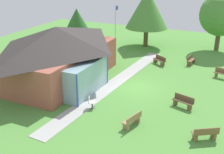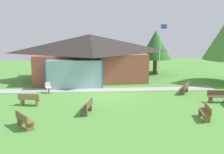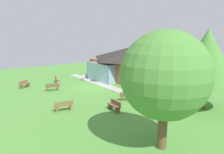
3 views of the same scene
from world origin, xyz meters
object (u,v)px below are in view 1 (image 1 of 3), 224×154
object	(u,v)px
bench_front_right	(223,74)
tree_east_hedge	(147,9)
pavilion	(58,53)
bench_front_left	(205,134)
patio_chair_west	(91,103)
bench_lawn_far_right	(191,60)
tree_behind_pavilion_right	(77,23)
tree_far_east	(221,15)
bench_front_center	(183,102)
flagpole	(115,31)
bench_mid_right	(160,60)
bench_mid_left	(132,120)

from	to	relation	value
bench_front_right	tree_east_hedge	size ratio (longest dim) A/B	0.24
pavilion	bench_front_right	xyz separation A→B (m)	(5.97, -12.74, -1.93)
bench_front_left	patio_chair_west	size ratio (longest dim) A/B	1.75
pavilion	bench_lawn_far_right	xyz separation A→B (m)	(8.53, -9.52, -1.93)
tree_behind_pavilion_right	tree_far_east	bearing A→B (deg)	-63.26
bench_front_left	bench_front_right	world-z (taller)	same
tree_far_east	bench_front_right	bearing A→B (deg)	-170.34
bench_front_center	bench_front_right	distance (m)	7.05
flagpole	bench_front_center	world-z (taller)	flagpole
bench_mid_right	bench_front_right	bearing A→B (deg)	-155.68
bench_front_center	bench_lawn_far_right	distance (m)	9.40
tree_behind_pavilion_right	tree_far_east	distance (m)	15.73
flagpole	tree_behind_pavilion_right	xyz separation A→B (m)	(1.09, 5.07, 0.10)
pavilion	tree_east_hedge	size ratio (longest dim) A/B	1.74
pavilion	bench_lawn_far_right	distance (m)	12.93
bench_front_left	tree_far_east	distance (m)	19.28
bench_front_center	bench_front_right	world-z (taller)	same
bench_front_center	tree_far_east	distance (m)	15.85
bench_front_left	tree_behind_pavilion_right	xyz separation A→B (m)	(11.82, 15.45, 2.78)
bench_mid_left	tree_behind_pavilion_right	xyz separation A→B (m)	(12.17, 11.18, 2.78)
bench_mid_left	tree_behind_pavilion_right	distance (m)	16.76
pavilion	bench_front_center	size ratio (longest dim) A/B	7.35
tree_behind_pavilion_right	bench_mid_left	bearing A→B (deg)	-137.41
flagpole	bench_front_center	distance (m)	11.44
bench_mid_left	bench_lawn_far_right	distance (m)	13.17
pavilion	flagpole	size ratio (longest dim) A/B	2.05
bench_lawn_far_right	flagpole	bearing A→B (deg)	-66.01
bench_front_right	tree_behind_pavilion_right	size ratio (longest dim) A/B	0.33
flagpole	bench_front_center	size ratio (longest dim) A/B	3.58
pavilion	bench_mid_right	bearing A→B (deg)	-43.18
bench_front_right	tree_east_hedge	world-z (taller)	tree_east_hedge
tree_behind_pavilion_right	tree_far_east	size ratio (longest dim) A/B	0.75
pavilion	bench_mid_left	size ratio (longest dim) A/B	7.34
flagpole	bench_front_center	bearing A→B (deg)	-130.83
bench_mid_left	bench_front_left	bearing A→B (deg)	-69.56
tree_far_east	bench_front_center	bearing A→B (deg)	177.97
bench_front_left	tree_east_hedge	bearing A→B (deg)	86.23
tree_behind_pavilion_right	bench_front_center	bearing A→B (deg)	-121.80
pavilion	bench_front_right	distance (m)	14.20
bench_front_right	tree_far_east	bearing A→B (deg)	-67.15
patio_chair_west	tree_far_east	xyz separation A→B (m)	(18.24, -6.24, 3.58)
bench_front_left	tree_behind_pavilion_right	bearing A→B (deg)	110.26
bench_lawn_far_right	tree_behind_pavilion_right	bearing A→B (deg)	-77.40
bench_mid_left	flagpole	bearing A→B (deg)	44.68
bench_front_left	tree_east_hedge	xyz separation A→B (m)	(17.06, 9.28, 3.99)
bench_front_right	bench_front_center	bearing A→B (deg)	86.53
flagpole	tree_far_east	xyz separation A→B (m)	(8.15, -8.96, 0.92)
bench_front_left	bench_mid_right	world-z (taller)	same
bench_front_right	tree_behind_pavilion_right	xyz separation A→B (m)	(1.60, 15.50, 2.78)
tree_east_hedge	patio_chair_west	bearing A→B (deg)	-174.37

